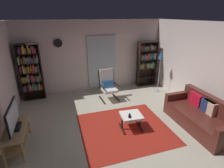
{
  "coord_description": "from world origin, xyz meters",
  "views": [
    {
      "loc": [
        -1.29,
        -3.5,
        2.76
      ],
      "look_at": [
        0.05,
        0.7,
        1.0
      ],
      "focal_mm": 27.95,
      "sensor_mm": 36.0,
      "label": 1
    }
  ],
  "objects_px": {
    "leather_sofa": "(201,116)",
    "ottoman": "(131,117)",
    "television": "(13,117)",
    "tv_stand": "(17,135)",
    "cell_phone": "(130,117)",
    "bookshelf_near_sofa": "(146,61)",
    "tv_remote": "(129,115)",
    "floor_lamp_by_shelf": "(161,59)",
    "wall_clock": "(58,43)",
    "lounge_armchair": "(108,84)",
    "bookshelf_near_tv": "(31,70)"
  },
  "relations": [
    {
      "from": "cell_phone",
      "to": "bookshelf_near_tv",
      "type": "bearing_deg",
      "value": 152.56
    },
    {
      "from": "tv_remote",
      "to": "floor_lamp_by_shelf",
      "type": "relative_size",
      "value": 0.09
    },
    {
      "from": "cell_phone",
      "to": "floor_lamp_by_shelf",
      "type": "distance_m",
      "value": 2.9
    },
    {
      "from": "bookshelf_near_tv",
      "to": "cell_phone",
      "type": "height_order",
      "value": "bookshelf_near_tv"
    },
    {
      "from": "bookshelf_near_sofa",
      "to": "ottoman",
      "type": "bearing_deg",
      "value": -123.96
    },
    {
      "from": "wall_clock",
      "to": "television",
      "type": "bearing_deg",
      "value": -111.67
    },
    {
      "from": "bookshelf_near_sofa",
      "to": "leather_sofa",
      "type": "relative_size",
      "value": 0.95
    },
    {
      "from": "bookshelf_near_sofa",
      "to": "lounge_armchair",
      "type": "xyz_separation_m",
      "value": [
        -1.84,
        -0.76,
        -0.49
      ]
    },
    {
      "from": "ottoman",
      "to": "wall_clock",
      "type": "xyz_separation_m",
      "value": [
        -1.55,
        2.85,
        1.52
      ]
    },
    {
      "from": "bookshelf_near_tv",
      "to": "cell_phone",
      "type": "distance_m",
      "value": 3.72
    },
    {
      "from": "bookshelf_near_sofa",
      "to": "cell_phone",
      "type": "relative_size",
      "value": 12.84
    },
    {
      "from": "tv_stand",
      "to": "cell_phone",
      "type": "relative_size",
      "value": 7.96
    },
    {
      "from": "television",
      "to": "leather_sofa",
      "type": "height_order",
      "value": "television"
    },
    {
      "from": "television",
      "to": "leather_sofa",
      "type": "relative_size",
      "value": 0.48
    },
    {
      "from": "lounge_armchair",
      "to": "cell_phone",
      "type": "height_order",
      "value": "lounge_armchair"
    },
    {
      "from": "bookshelf_near_tv",
      "to": "bookshelf_near_sofa",
      "type": "xyz_separation_m",
      "value": [
        4.3,
        -0.01,
        -0.01
      ]
    },
    {
      "from": "floor_lamp_by_shelf",
      "to": "ottoman",
      "type": "bearing_deg",
      "value": -135.92
    },
    {
      "from": "leather_sofa",
      "to": "ottoman",
      "type": "xyz_separation_m",
      "value": [
        -1.77,
        0.46,
        0.03
      ]
    },
    {
      "from": "cell_phone",
      "to": "leather_sofa",
      "type": "bearing_deg",
      "value": 8.85
    },
    {
      "from": "ottoman",
      "to": "tv_remote",
      "type": "xyz_separation_m",
      "value": [
        -0.06,
        -0.02,
        0.08
      ]
    },
    {
      "from": "tv_remote",
      "to": "bookshelf_near_tv",
      "type": "bearing_deg",
      "value": 162.67
    },
    {
      "from": "cell_phone",
      "to": "lounge_armchair",
      "type": "bearing_deg",
      "value": 110.36
    },
    {
      "from": "television",
      "to": "lounge_armchair",
      "type": "height_order",
      "value": "television"
    },
    {
      "from": "bookshelf_near_sofa",
      "to": "floor_lamp_by_shelf",
      "type": "height_order",
      "value": "bookshelf_near_sofa"
    },
    {
      "from": "tv_stand",
      "to": "wall_clock",
      "type": "height_order",
      "value": "wall_clock"
    },
    {
      "from": "television",
      "to": "bookshelf_near_tv",
      "type": "relative_size",
      "value": 0.48
    },
    {
      "from": "bookshelf_near_sofa",
      "to": "tv_remote",
      "type": "height_order",
      "value": "bookshelf_near_sofa"
    },
    {
      "from": "bookshelf_near_tv",
      "to": "television",
      "type": "bearing_deg",
      "value": -92.67
    },
    {
      "from": "tv_stand",
      "to": "television",
      "type": "distance_m",
      "value": 0.44
    },
    {
      "from": "floor_lamp_by_shelf",
      "to": "tv_stand",
      "type": "bearing_deg",
      "value": -158.81
    },
    {
      "from": "television",
      "to": "leather_sofa",
      "type": "distance_m",
      "value": 4.48
    },
    {
      "from": "floor_lamp_by_shelf",
      "to": "bookshelf_near_sofa",
      "type": "bearing_deg",
      "value": 99.86
    },
    {
      "from": "tv_stand",
      "to": "wall_clock",
      "type": "distance_m",
      "value": 3.34
    },
    {
      "from": "tv_stand",
      "to": "television",
      "type": "xyz_separation_m",
      "value": [
        0.0,
        0.01,
        0.44
      ]
    },
    {
      "from": "bookshelf_near_tv",
      "to": "ottoman",
      "type": "distance_m",
      "value": 3.72
    },
    {
      "from": "bookshelf_near_sofa",
      "to": "ottoman",
      "type": "distance_m",
      "value": 3.25
    },
    {
      "from": "bookshelf_near_sofa",
      "to": "cell_phone",
      "type": "bearing_deg",
      "value": -124.29
    },
    {
      "from": "leather_sofa",
      "to": "wall_clock",
      "type": "distance_m",
      "value": 4.94
    },
    {
      "from": "television",
      "to": "lounge_armchair",
      "type": "distance_m",
      "value": 3.14
    },
    {
      "from": "tv_stand",
      "to": "cell_phone",
      "type": "xyz_separation_m",
      "value": [
        2.57,
        -0.16,
        0.08
      ]
    },
    {
      "from": "floor_lamp_by_shelf",
      "to": "wall_clock",
      "type": "relative_size",
      "value": 5.35
    },
    {
      "from": "tv_stand",
      "to": "bookshelf_near_sofa",
      "type": "bearing_deg",
      "value": 29.98
    },
    {
      "from": "tv_remote",
      "to": "cell_phone",
      "type": "distance_m",
      "value": 0.06
    },
    {
      "from": "tv_stand",
      "to": "leather_sofa",
      "type": "relative_size",
      "value": 0.59
    },
    {
      "from": "lounge_armchair",
      "to": "ottoman",
      "type": "height_order",
      "value": "lounge_armchair"
    },
    {
      "from": "television",
      "to": "bookshelf_near_sofa",
      "type": "distance_m",
      "value": 5.1
    },
    {
      "from": "ottoman",
      "to": "television",
      "type": "bearing_deg",
      "value": 177.92
    },
    {
      "from": "leather_sofa",
      "to": "ottoman",
      "type": "bearing_deg",
      "value": 165.33
    },
    {
      "from": "lounge_armchair",
      "to": "wall_clock",
      "type": "relative_size",
      "value": 3.53
    },
    {
      "from": "television",
      "to": "leather_sofa",
      "type": "xyz_separation_m",
      "value": [
        4.42,
        -0.56,
        -0.47
      ]
    }
  ]
}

